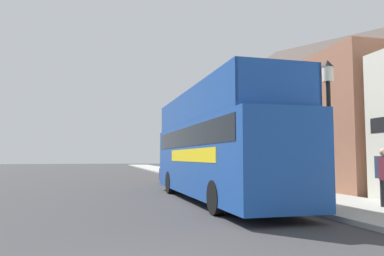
% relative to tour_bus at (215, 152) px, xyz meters
% --- Properties ---
extents(ground_plane, '(144.00, 144.00, 0.00)m').
position_rel_tour_bus_xyz_m(ground_plane, '(-3.80, 11.67, -1.87)').
color(ground_plane, '#333335').
extents(sidewalk, '(3.72, 108.00, 0.14)m').
position_rel_tour_bus_xyz_m(sidewalk, '(3.54, 8.67, -1.80)').
color(sidewalk, '#999993').
rests_on(sidewalk, ground_plane).
extents(brick_terrace_rear, '(6.00, 24.77, 9.50)m').
position_rel_tour_bus_xyz_m(brick_terrace_rear, '(8.39, 11.28, 2.88)').
color(brick_terrace_rear, '#9E664C').
rests_on(brick_terrace_rear, ground_plane).
extents(tour_bus, '(2.53, 11.11, 4.13)m').
position_rel_tour_bus_xyz_m(tour_bus, '(0.00, 0.00, 0.00)').
color(tour_bus, '#19479E').
rests_on(tour_bus, ground_plane).
extents(parked_car_ahead_of_bus, '(1.94, 4.38, 1.39)m').
position_rel_tour_bus_xyz_m(parked_car_ahead_of_bus, '(0.54, 8.68, -1.21)').
color(parked_car_ahead_of_bus, navy).
rests_on(parked_car_ahead_of_bus, ground_plane).
extents(pedestrian_third, '(0.47, 0.26, 1.79)m').
position_rel_tour_bus_xyz_m(pedestrian_third, '(4.23, -3.89, -0.65)').
color(pedestrian_third, '#232328').
rests_on(pedestrian_third, sidewalk).
extents(lamp_post_nearest, '(0.35, 0.35, 4.46)m').
position_rel_tour_bus_xyz_m(lamp_post_nearest, '(2.34, -3.90, 1.37)').
color(lamp_post_nearest, black).
rests_on(lamp_post_nearest, sidewalk).
extents(lamp_post_second, '(0.35, 0.35, 5.06)m').
position_rel_tour_bus_xyz_m(lamp_post_second, '(2.20, 3.60, 1.73)').
color(lamp_post_second, black).
rests_on(lamp_post_second, sidewalk).
extents(lamp_post_third, '(0.35, 0.35, 5.07)m').
position_rel_tour_bus_xyz_m(lamp_post_third, '(2.36, 11.11, 1.74)').
color(lamp_post_third, black).
rests_on(lamp_post_third, sidewalk).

